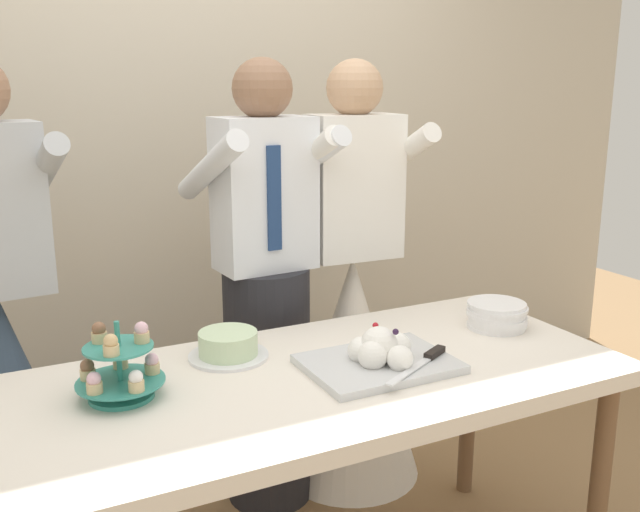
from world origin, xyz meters
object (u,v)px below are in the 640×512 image
(person_guest, at_px, (7,392))
(round_cake, at_px, (228,346))
(dessert_table, at_px, (315,398))
(person_groom, at_px, (267,313))
(person_bride, at_px, (352,338))
(plate_stack, at_px, (497,315))
(cupcake_stand, at_px, (119,370))
(main_cake_tray, at_px, (380,356))

(person_guest, bearing_deg, round_cake, -39.87)
(dessert_table, height_order, person_groom, person_groom)
(round_cake, height_order, person_guest, person_guest)
(round_cake, bearing_deg, person_guest, 140.13)
(person_guest, bearing_deg, person_groom, -5.64)
(round_cake, distance_m, person_bride, 0.82)
(plate_stack, height_order, round_cake, plate_stack)
(dessert_table, distance_m, cupcake_stand, 0.55)
(main_cake_tray, bearing_deg, round_cake, 143.05)
(main_cake_tray, distance_m, person_groom, 0.69)
(main_cake_tray, xyz_separation_m, round_cake, (-0.36, 0.27, -0.00))
(cupcake_stand, bearing_deg, main_cake_tray, -10.93)
(cupcake_stand, xyz_separation_m, main_cake_tray, (0.71, -0.14, -0.04))
(round_cake, distance_m, person_groom, 0.51)
(dessert_table, relative_size, person_bride, 1.08)
(plate_stack, distance_m, person_guest, 1.64)
(main_cake_tray, bearing_deg, dessert_table, 165.72)
(dessert_table, distance_m, round_cake, 0.31)
(person_groom, relative_size, person_bride, 1.00)
(cupcake_stand, bearing_deg, person_guest, 111.76)
(cupcake_stand, relative_size, person_guest, 0.14)
(cupcake_stand, height_order, main_cake_tray, cupcake_stand)
(plate_stack, distance_m, round_cake, 0.91)
(person_groom, bearing_deg, person_bride, 2.01)
(person_bride, distance_m, person_guest, 1.26)
(main_cake_tray, height_order, person_groom, person_groom)
(person_groom, bearing_deg, dessert_table, -100.32)
(plate_stack, xyz_separation_m, person_bride, (-0.23, 0.58, -0.24))
(dessert_table, bearing_deg, main_cake_tray, -14.28)
(dessert_table, height_order, main_cake_tray, main_cake_tray)
(person_groom, distance_m, person_guest, 0.91)
(person_groom, relative_size, person_guest, 1.00)
(plate_stack, height_order, person_guest, person_guest)
(cupcake_stand, distance_m, person_groom, 0.85)
(cupcake_stand, relative_size, person_groom, 0.14)
(dessert_table, bearing_deg, plate_stack, 5.71)
(person_guest, bearing_deg, main_cake_tray, -38.79)
(person_guest, bearing_deg, cupcake_stand, -68.24)
(round_cake, xyz_separation_m, person_groom, (0.29, 0.41, -0.07))
(dessert_table, distance_m, person_groom, 0.65)
(cupcake_stand, relative_size, main_cake_tray, 0.55)
(main_cake_tray, distance_m, person_guest, 1.25)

